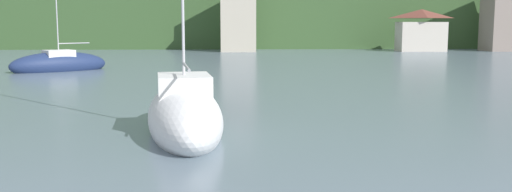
{
  "coord_description": "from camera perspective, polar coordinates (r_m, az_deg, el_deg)",
  "views": [
    {
      "loc": [
        -0.77,
        25.11,
        3.67
      ],
      "look_at": [
        0.0,
        43.02,
        1.29
      ],
      "focal_mm": 38.27,
      "sensor_mm": 36.0,
      "label": 1
    }
  ],
  "objects": [
    {
      "name": "shore_building_westcentral",
      "position": [
        77.35,
        16.86,
        6.53
      ],
      "size": [
        6.45,
        3.59,
        5.64
      ],
      "color": "beige",
      "rests_on": "ground_plane"
    },
    {
      "name": "sailboat_far_4",
      "position": [
        45.63,
        -19.88,
        3.15
      ],
      "size": [
        7.49,
        6.43,
        10.82
      ],
      "rotation": [
        0.0,
        0.0,
        3.78
      ],
      "color": "navy",
      "rests_on": "ground_plane"
    },
    {
      "name": "shore_building_central",
      "position": [
        82.72,
        24.99,
        8.05
      ],
      "size": [
        6.65,
        4.7,
        11.13
      ],
      "color": "gray",
      "rests_on": "ground_plane"
    },
    {
      "name": "sailboat_mid_2",
      "position": [
        18.75,
        -7.47,
        -1.98
      ],
      "size": [
        3.59,
        8.42,
        12.13
      ],
      "rotation": [
        0.0,
        0.0,
        1.71
      ],
      "color": "white",
      "rests_on": "ground_plane"
    },
    {
      "name": "wooded_hillside",
      "position": [
        105.92,
        -2.89,
        9.97
      ],
      "size": [
        352.0,
        45.41,
        52.67
      ],
      "color": "#38562D",
      "rests_on": "ground_plane"
    },
    {
      "name": "shore_building_west",
      "position": [
        73.71,
        -1.88,
        8.76
      ],
      "size": [
        4.86,
        4.97,
        10.79
      ],
      "color": "#BCB29E",
      "rests_on": "ground_plane"
    }
  ]
}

